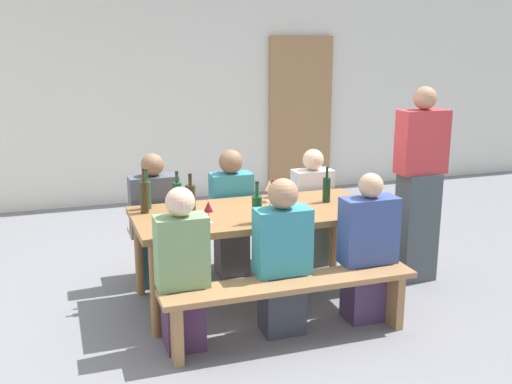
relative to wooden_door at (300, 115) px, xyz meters
name	(u,v)px	position (x,y,z in m)	size (l,w,h in m)	color
ground_plane	(256,298)	(-1.77, -3.34, -1.05)	(24.00, 24.00, 0.00)	slate
back_wall	(169,76)	(-1.77, 0.14, 0.55)	(14.00, 0.20, 3.20)	silver
wooden_door	(300,115)	(0.00, 0.00, 0.00)	(0.90, 0.06, 2.10)	#9E7247
tasting_table	(256,220)	(-1.77, -3.34, -0.38)	(1.92, 0.90, 0.75)	olive
bench_near	(291,294)	(-1.77, -4.09, -0.70)	(1.82, 0.30, 0.45)	#9E7247
bench_far	(230,231)	(-1.77, -2.59, -0.70)	(1.82, 0.30, 0.45)	#9E7247
wine_bottle_0	(177,197)	(-2.37, -3.21, -0.17)	(0.07, 0.07, 0.33)	#194723
wine_bottle_1	(144,196)	(-2.61, -3.13, -0.17)	(0.06, 0.06, 0.35)	#332814
wine_bottle_2	(257,208)	(-1.87, -3.66, -0.19)	(0.07, 0.07, 0.31)	#194723
wine_bottle_3	(191,199)	(-2.28, -3.27, -0.18)	(0.08, 0.08, 0.32)	#332814
wine_bottle_4	(147,194)	(-2.57, -3.01, -0.18)	(0.07, 0.07, 0.32)	#234C2D
wine_bottle_5	(327,189)	(-1.14, -3.28, -0.19)	(0.06, 0.06, 0.30)	#143319
wine_glass_0	(272,207)	(-1.77, -3.69, -0.18)	(0.07, 0.07, 0.17)	silver
wine_glass_1	(269,186)	(-1.58, -3.12, -0.17)	(0.07, 0.07, 0.18)	silver
wine_glass_2	(273,184)	(-1.50, -2.99, -0.18)	(0.07, 0.07, 0.16)	silver
wine_glass_3	(208,208)	(-2.21, -3.55, -0.18)	(0.07, 0.07, 0.17)	silver
seated_guest_near_0	(182,273)	(-2.49, -3.94, -0.51)	(0.35, 0.24, 1.13)	#4A2A4D
seated_guest_near_1	(282,260)	(-1.78, -3.94, -0.51)	(0.39, 0.24, 1.14)	#353942
seated_guest_near_2	(368,252)	(-1.10, -3.94, -0.52)	(0.42, 0.24, 1.13)	#463356
seated_guest_far_0	(155,224)	(-2.48, -2.74, -0.51)	(0.41, 0.24, 1.14)	#275560
seated_guest_far_1	(231,215)	(-1.80, -2.74, -0.50)	(0.36, 0.24, 1.14)	#564E4C
seated_guest_far_2	(312,211)	(-1.02, -2.74, -0.53)	(0.36, 0.24, 1.10)	#4B584A
standing_host	(419,189)	(-0.30, -3.36, -0.24)	(0.42, 0.24, 1.69)	#444E52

